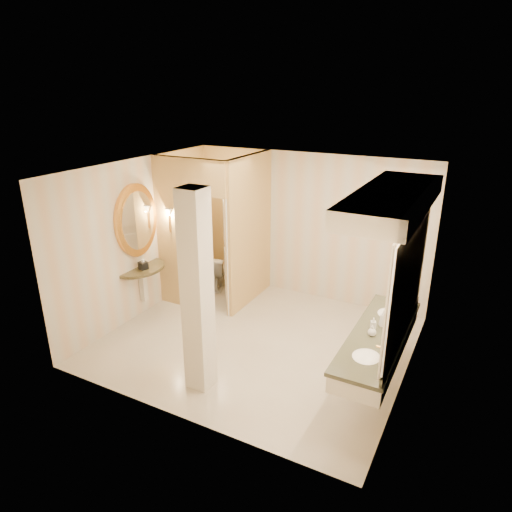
% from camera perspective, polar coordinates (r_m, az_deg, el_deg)
% --- Properties ---
extents(floor, '(4.50, 4.50, 0.00)m').
position_cam_1_polar(floor, '(7.34, 0.07, -10.54)').
color(floor, beige).
rests_on(floor, ground).
extents(ceiling, '(4.50, 4.50, 0.00)m').
position_cam_1_polar(ceiling, '(6.38, 0.08, 10.70)').
color(ceiling, white).
rests_on(ceiling, wall_back).
extents(wall_back, '(4.50, 0.02, 2.70)m').
position_cam_1_polar(wall_back, '(8.47, 6.41, 3.67)').
color(wall_back, beige).
rests_on(wall_back, floor).
extents(wall_front, '(4.50, 0.02, 2.70)m').
position_cam_1_polar(wall_front, '(5.22, -10.31, -7.73)').
color(wall_front, beige).
rests_on(wall_front, floor).
extents(wall_left, '(0.02, 4.00, 2.70)m').
position_cam_1_polar(wall_left, '(7.98, -14.38, 2.09)').
color(wall_left, beige).
rests_on(wall_left, floor).
extents(wall_right, '(0.02, 4.00, 2.70)m').
position_cam_1_polar(wall_right, '(6.11, 19.14, -4.22)').
color(wall_right, beige).
rests_on(wall_right, floor).
extents(toilet_closet, '(1.50, 1.55, 2.70)m').
position_cam_1_polar(toilet_closet, '(8.05, -3.85, 3.13)').
color(toilet_closet, '#D8B971').
rests_on(toilet_closet, floor).
extents(wall_sconce, '(0.14, 0.14, 0.42)m').
position_cam_1_polar(wall_sconce, '(7.98, -10.82, 5.24)').
color(wall_sconce, gold).
rests_on(wall_sconce, toilet_closet).
extents(vanity, '(0.75, 2.40, 2.09)m').
position_cam_1_polar(vanity, '(5.68, 16.09, -2.72)').
color(vanity, beige).
rests_on(vanity, floor).
extents(console_shelf, '(0.95, 0.95, 1.92)m').
position_cam_1_polar(console_shelf, '(7.91, -14.52, 1.82)').
color(console_shelf, black).
rests_on(console_shelf, floor).
extents(pillar, '(0.31, 0.31, 2.70)m').
position_cam_1_polar(pillar, '(5.77, -7.37, -4.66)').
color(pillar, beige).
rests_on(pillar, floor).
extents(tissue_box, '(0.16, 0.16, 0.13)m').
position_cam_1_polar(tissue_box, '(7.93, -13.92, -1.16)').
color(tissue_box, black).
rests_on(tissue_box, console_shelf).
extents(toilet, '(0.58, 0.76, 0.69)m').
position_cam_1_polar(toilet, '(9.04, -4.93, -1.94)').
color(toilet, white).
rests_on(toilet, floor).
extents(soap_bottle_a, '(0.08, 0.09, 0.15)m').
position_cam_1_polar(soap_bottle_a, '(6.07, 14.46, -8.13)').
color(soap_bottle_a, beige).
rests_on(soap_bottle_a, vanity).
extents(soap_bottle_b, '(0.13, 0.13, 0.13)m').
position_cam_1_polar(soap_bottle_b, '(5.90, 14.31, -9.03)').
color(soap_bottle_b, silver).
rests_on(soap_bottle_b, vanity).
extents(soap_bottle_c, '(0.11, 0.11, 0.23)m').
position_cam_1_polar(soap_bottle_c, '(6.13, 15.58, -7.47)').
color(soap_bottle_c, '#C6B28C').
rests_on(soap_bottle_c, vanity).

